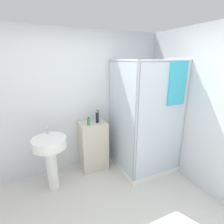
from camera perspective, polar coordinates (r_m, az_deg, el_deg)
wall_back at (r=3.21m, az=-12.49°, el=2.80°), size 6.40×0.06×2.50m
shower_enclosure at (r=3.36m, az=10.13°, el=-9.76°), size 0.98×1.01×2.01m
vanity_cabinet at (r=3.34m, az=-6.16°, el=-10.84°), size 0.48×0.41×0.92m
sink at (r=2.88m, az=-19.50°, el=-12.21°), size 0.51×0.51×1.02m
soap_dispenser at (r=3.04m, az=-7.70°, el=-3.14°), size 0.05×0.05×0.15m
shampoo_bottle_tall_black at (r=3.11m, az=-4.90°, el=-1.65°), size 0.05×0.05×0.22m
shampoo_bottle_blue at (r=3.17m, az=-4.68°, el=-1.35°), size 0.05×0.05×0.21m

